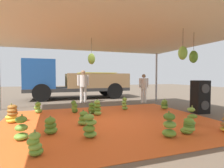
# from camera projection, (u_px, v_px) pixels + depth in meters

# --- Properties ---
(ground_plane) EXTENTS (40.00, 40.00, 0.00)m
(ground_plane) POSITION_uv_depth(u_px,v_px,m) (90.00, 106.00, 8.42)
(ground_plane) COLOR brown
(tarp_orange) EXTENTS (6.50, 5.33, 0.01)m
(tarp_orange) POSITION_uv_depth(u_px,v_px,m) (110.00, 121.00, 5.58)
(tarp_orange) COLOR #E05B23
(tarp_orange) RESTS_ON ground
(tent_canopy) EXTENTS (8.00, 7.00, 2.74)m
(tent_canopy) POSITION_uv_depth(u_px,v_px,m) (112.00, 35.00, 5.39)
(tent_canopy) COLOR #9EA0A5
(tent_canopy) RESTS_ON ground
(banana_bunch_0) EXTENTS (0.41, 0.41, 0.44)m
(banana_bunch_0) POSITION_uv_depth(u_px,v_px,m) (83.00, 119.00, 5.10)
(banana_bunch_0) COLOR #75A83D
(banana_bunch_0) RESTS_ON tarp_orange
(banana_bunch_1) EXTENTS (0.42, 0.45, 0.44)m
(banana_bunch_1) POSITION_uv_depth(u_px,v_px,m) (188.00, 126.00, 4.31)
(banana_bunch_1) COLOR #60932D
(banana_bunch_1) RESTS_ON tarp_orange
(banana_bunch_3) EXTENTS (0.43, 0.43, 0.44)m
(banana_bunch_3) POSITION_uv_depth(u_px,v_px,m) (51.00, 126.00, 4.30)
(banana_bunch_3) COLOR #518428
(banana_bunch_3) RESTS_ON tarp_orange
(banana_bunch_4) EXTENTS (0.36, 0.33, 0.46)m
(banana_bunch_4) POSITION_uv_depth(u_px,v_px,m) (35.00, 145.00, 3.12)
(banana_bunch_4) COLOR #518428
(banana_bunch_4) RESTS_ON tarp_orange
(banana_bunch_5) EXTENTS (0.36, 0.34, 0.56)m
(banana_bunch_5) POSITION_uv_depth(u_px,v_px,m) (192.00, 117.00, 5.11)
(banana_bunch_5) COLOR #6B9E38
(banana_bunch_5) RESTS_ON tarp_orange
(banana_bunch_6) EXTENTS (0.39, 0.39, 0.59)m
(banana_bunch_6) POSITION_uv_depth(u_px,v_px,m) (169.00, 126.00, 4.09)
(banana_bunch_6) COLOR #60932D
(banana_bunch_6) RESTS_ON tarp_orange
(banana_bunch_7) EXTENTS (0.50, 0.49, 0.59)m
(banana_bunch_7) POSITION_uv_depth(u_px,v_px,m) (12.00, 114.00, 5.36)
(banana_bunch_7) COLOR gold
(banana_bunch_7) RESTS_ON tarp_orange
(banana_bunch_8) EXTENTS (0.40, 0.40, 0.45)m
(banana_bunch_8) POSITION_uv_depth(u_px,v_px,m) (92.00, 108.00, 6.70)
(banana_bunch_8) COLOR #477523
(banana_bunch_8) RESTS_ON tarp_orange
(banana_bunch_9) EXTENTS (0.30, 0.29, 0.57)m
(banana_bunch_9) POSITION_uv_depth(u_px,v_px,m) (124.00, 104.00, 7.41)
(banana_bunch_9) COLOR #6B9E38
(banana_bunch_9) RESTS_ON tarp_orange
(banana_bunch_10) EXTENTS (0.43, 0.43, 0.44)m
(banana_bunch_10) POSITION_uv_depth(u_px,v_px,m) (164.00, 105.00, 7.64)
(banana_bunch_10) COLOR #6B9E38
(banana_bunch_10) RESTS_ON tarp_orange
(banana_bunch_11) EXTENTS (0.37, 0.39, 0.59)m
(banana_bunch_11) POSITION_uv_depth(u_px,v_px,m) (97.00, 108.00, 6.41)
(banana_bunch_11) COLOR #75A83D
(banana_bunch_11) RESTS_ON tarp_orange
(banana_bunch_12) EXTENTS (0.41, 0.41, 0.56)m
(banana_bunch_12) POSITION_uv_depth(u_px,v_px,m) (21.00, 129.00, 3.91)
(banana_bunch_12) COLOR #6B9E38
(banana_bunch_12) RESTS_ON tarp_orange
(banana_bunch_13) EXTENTS (0.32, 0.31, 0.51)m
(banana_bunch_13) POSITION_uv_depth(u_px,v_px,m) (74.00, 107.00, 6.80)
(banana_bunch_13) COLOR #477523
(banana_bunch_13) RESTS_ON tarp_orange
(banana_bunch_14) EXTENTS (0.44, 0.42, 0.59)m
(banana_bunch_14) POSITION_uv_depth(u_px,v_px,m) (90.00, 126.00, 4.06)
(banana_bunch_14) COLOR #6B9E38
(banana_bunch_14) RESTS_ON tarp_orange
(banana_bunch_15) EXTENTS (0.38, 0.36, 0.46)m
(banana_bunch_15) POSITION_uv_depth(u_px,v_px,m) (38.00, 108.00, 6.78)
(banana_bunch_15) COLOR #75A83D
(banana_bunch_15) RESTS_ON tarp_orange
(cargo_truck_main) EXTENTS (6.37, 2.44, 2.40)m
(cargo_truck_main) POSITION_uv_depth(u_px,v_px,m) (73.00, 80.00, 11.42)
(cargo_truck_main) COLOR #2D2D2D
(cargo_truck_main) RESTS_ON ground
(worker_0) EXTENTS (0.56, 0.34, 1.54)m
(worker_0) POSITION_uv_depth(u_px,v_px,m) (144.00, 86.00, 9.57)
(worker_0) COLOR silver
(worker_0) RESTS_ON ground
(worker_1) EXTENTS (0.64, 0.39, 1.74)m
(worker_1) POSITION_uv_depth(u_px,v_px,m) (83.00, 84.00, 9.57)
(worker_1) COLOR silver
(worker_1) RESTS_ON ground
(speaker_stack) EXTENTS (0.57, 0.53, 1.25)m
(speaker_stack) POSITION_uv_depth(u_px,v_px,m) (200.00, 97.00, 6.82)
(speaker_stack) COLOR black
(speaker_stack) RESTS_ON ground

